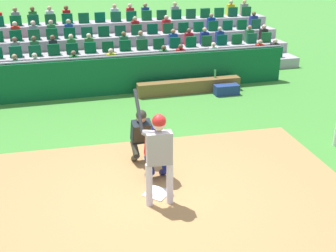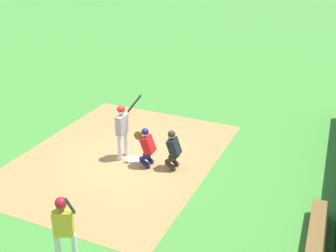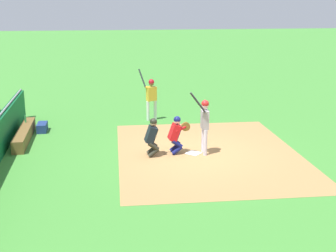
% 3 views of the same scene
% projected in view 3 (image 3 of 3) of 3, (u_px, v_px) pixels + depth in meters
% --- Properties ---
extents(ground_plane, '(160.00, 160.00, 0.00)m').
position_uv_depth(ground_plane, '(194.00, 154.00, 15.44)').
color(ground_plane, '#3F8532').
extents(infield_dirt_patch, '(8.18, 6.43, 0.01)m').
position_uv_depth(infield_dirt_patch, '(208.00, 153.00, 15.52)').
color(infield_dirt_patch, '#A57948').
rests_on(infield_dirt_patch, ground_plane).
extents(home_plate_marker, '(0.62, 0.62, 0.02)m').
position_uv_depth(home_plate_marker, '(194.00, 153.00, 15.44)').
color(home_plate_marker, white).
rests_on(home_plate_marker, infield_dirt_patch).
extents(batter_at_plate, '(0.60, 0.72, 2.18)m').
position_uv_depth(batter_at_plate, '(205.00, 120.00, 15.16)').
color(batter_at_plate, silver).
rests_on(batter_at_plate, ground_plane).
extents(catcher_crouching, '(0.48, 0.73, 1.30)m').
position_uv_depth(catcher_crouching, '(176.00, 133.00, 15.30)').
color(catcher_crouching, navy).
rests_on(catcher_crouching, ground_plane).
extents(home_plate_umpire, '(0.48, 0.47, 1.31)m').
position_uv_depth(home_plate_umpire, '(152.00, 135.00, 15.04)').
color(home_plate_umpire, '#28281D').
rests_on(home_plate_umpire, ground_plane).
extents(dugout_bench, '(3.57, 0.40, 0.44)m').
position_uv_depth(dugout_bench, '(24.00, 134.00, 16.94)').
color(dugout_bench, brown).
rests_on(dugout_bench, ground_plane).
extents(water_bottle_on_bench, '(0.07, 0.07, 0.27)m').
position_uv_depth(water_bottle_on_bench, '(25.00, 119.00, 17.74)').
color(water_bottle_on_bench, '#3B9D52').
rests_on(water_bottle_on_bench, dugout_bench).
extents(equipment_duffel_bag, '(0.83, 0.37, 0.33)m').
position_uv_depth(equipment_duffel_bag, '(42.00, 127.00, 18.12)').
color(equipment_duffel_bag, navy).
rests_on(equipment_duffel_bag, ground_plane).
extents(on_deck_batter, '(0.67, 0.77, 2.19)m').
position_uv_depth(on_deck_batter, '(151.00, 95.00, 19.69)').
color(on_deck_batter, silver).
rests_on(on_deck_batter, ground_plane).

